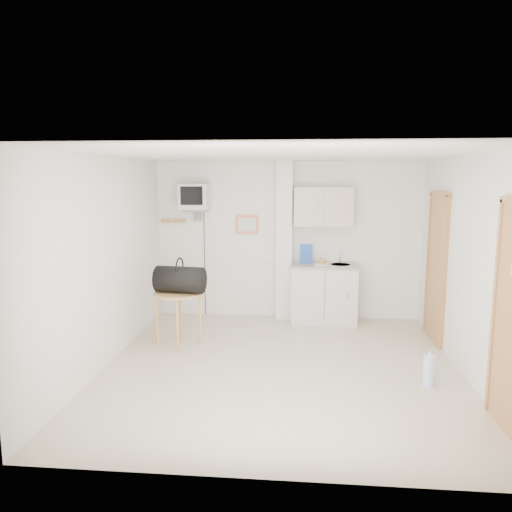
# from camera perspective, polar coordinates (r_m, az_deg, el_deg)

# --- Properties ---
(ground) EXTENTS (4.50, 4.50, 0.00)m
(ground) POSITION_cam_1_polar(r_m,az_deg,el_deg) (6.12, 2.85, -12.59)
(ground) COLOR #BAAC96
(ground) RESTS_ON ground
(room_envelope) EXTENTS (4.24, 4.54, 2.55)m
(room_envelope) POSITION_cam_1_polar(r_m,az_deg,el_deg) (5.81, 5.37, 1.93)
(room_envelope) COLOR white
(room_envelope) RESTS_ON ground
(kitchenette) EXTENTS (1.03, 0.58, 2.10)m
(kitchenette) POSITION_cam_1_polar(r_m,az_deg,el_deg) (7.83, 7.73, -1.72)
(kitchenette) COLOR silver
(kitchenette) RESTS_ON ground
(crt_television) EXTENTS (0.44, 0.45, 2.15)m
(crt_television) POSITION_cam_1_polar(r_m,az_deg,el_deg) (7.89, -7.03, 6.66)
(crt_television) COLOR slate
(crt_television) RESTS_ON ground
(round_table) EXTENTS (0.66, 0.66, 0.72)m
(round_table) POSITION_cam_1_polar(r_m,az_deg,el_deg) (6.81, -8.87, -4.89)
(round_table) COLOR #BA8F48
(round_table) RESTS_ON ground
(duffel_bag) EXTENTS (0.69, 0.44, 0.48)m
(duffel_bag) POSITION_cam_1_polar(r_m,az_deg,el_deg) (6.73, -8.69, -2.66)
(duffel_bag) COLOR black
(duffel_bag) RESTS_ON round_table
(water_bottle) EXTENTS (0.13, 0.13, 0.39)m
(water_bottle) POSITION_cam_1_polar(r_m,az_deg,el_deg) (5.86, 19.16, -12.28)
(water_bottle) COLOR #B7D1F6
(water_bottle) RESTS_ON ground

